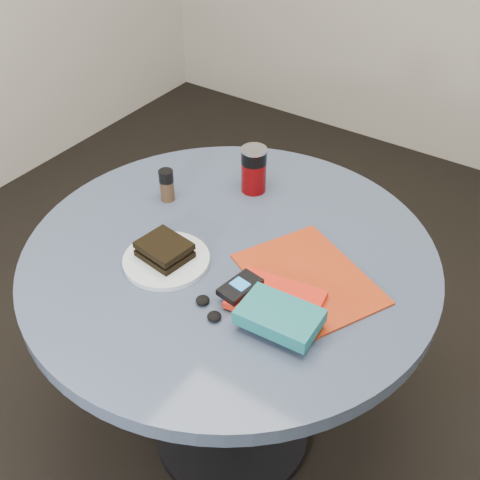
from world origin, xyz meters
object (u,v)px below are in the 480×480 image
Objects in this scene: plate at (166,260)px; mp3_player at (240,287)px; red_book at (276,299)px; novel at (280,317)px; sandwich at (164,250)px; magazine at (309,279)px; table at (230,300)px; headphones at (208,308)px; soda_can at (254,170)px; pepper_grinder at (167,185)px.

plate is 0.21m from mp3_player.
novel is (0.04, -0.06, 0.02)m from red_book.
sandwich reaches higher than magazine.
headphones is at bearing -68.20° from table.
pepper_grinder is at bearing -134.91° from soda_can.
pepper_grinder is 0.54m from novel.
table is 3.16× the size of magazine.
magazine is at bearing 53.60° from mp3_player.
red_book is at bearing 123.47° from novel.
novel reaches higher than sandwich.
pepper_grinder is at bearing 151.41° from mp3_player.
sandwich is at bearing 175.18° from red_book.
novel is (0.32, -0.40, -0.03)m from soda_can.
soda_can is at bearing 169.21° from magazine.
table is 0.36m from soda_can.
table is at bearing -147.44° from magazine.
magazine is at bearing 57.97° from headphones.
soda_can is 0.39m from magazine.
mp3_player reaches higher than red_book.
pepper_grinder is at bearing -161.31° from magazine.
magazine is 0.17m from novel.
mp3_player is at bearing 160.75° from novel.
mp3_player reaches higher than plate.
table is 0.23m from plate.
soda_can is 0.67× the size of red_book.
headphones is (0.34, -0.28, -0.04)m from pepper_grinder.
pepper_grinder is (-0.16, 0.20, 0.01)m from sandwich.
novel is at bearing -25.71° from pepper_grinder.
mp3_player is 0.08m from headphones.
sandwich is 1.39× the size of pepper_grinder.
magazine is at bearing 94.31° from novel.
mp3_player is 1.14× the size of headphones.
red_book is at bearing -25.86° from table.
pepper_grinder reaches higher than plate.
sandwich is 1.38× the size of headphones.
soda_can reaches higher than red_book.
table is 0.27m from headphones.
plate is at bearing -30.84° from sandwich.
table is 11.18× the size of pepper_grinder.
magazine is (0.30, -0.23, -0.06)m from soda_can.
table is 0.34m from novel.
magazine is at bearing 5.67° from table.
sandwich is at bearing 170.38° from novel.
magazine is 0.11m from red_book.
soda_can is 0.78× the size of novel.
soda_can reaches higher than table.
soda_can is at bearing 111.29° from headphones.
red_book is 1.87× the size of mp3_player.
soda_can is at bearing 110.91° from table.
plate is 2.25× the size of headphones.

